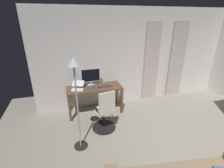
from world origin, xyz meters
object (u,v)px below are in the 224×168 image
(computer_monitor, at_px, (91,76))
(computer_mouse, at_px, (72,86))
(office_chair, at_px, (105,113))
(computer_keyboard, at_px, (105,86))
(laptop, at_px, (78,87))
(floor_lamp, at_px, (75,83))
(desk, at_px, (94,91))
(mug_tea, at_px, (92,87))

(computer_monitor, distance_m, computer_mouse, 0.56)
(office_chair, height_order, computer_keyboard, office_chair)
(laptop, bearing_deg, floor_lamp, 99.68)
(computer_keyboard, bearing_deg, desk, -7.16)
(office_chair, relative_size, computer_mouse, 10.34)
(mug_tea, bearing_deg, laptop, -13.07)
(desk, bearing_deg, laptop, 0.93)
(office_chair, bearing_deg, computer_mouse, 109.49)
(computer_monitor, bearing_deg, floor_lamp, 70.84)
(laptop, height_order, floor_lamp, floor_lamp)
(desk, height_order, computer_mouse, computer_mouse)
(office_chair, relative_size, floor_lamp, 0.55)
(desk, height_order, computer_monitor, computer_monitor)
(computer_monitor, distance_m, laptop, 0.47)
(office_chair, bearing_deg, desk, 83.87)
(office_chair, bearing_deg, computer_keyboard, 65.30)
(computer_mouse, distance_m, mug_tea, 0.57)
(office_chair, height_order, floor_lamp, floor_lamp)
(desk, xyz_separation_m, laptop, (0.43, 0.01, 0.16))
(floor_lamp, bearing_deg, laptop, -95.52)
(computer_mouse, xyz_separation_m, mug_tea, (-0.48, 0.31, 0.03))
(laptop, relative_size, mug_tea, 3.02)
(desk, distance_m, computer_monitor, 0.42)
(office_chair, xyz_separation_m, mug_tea, (0.15, -0.78, 0.34))
(computer_keyboard, height_order, computer_mouse, computer_mouse)
(office_chair, xyz_separation_m, laptop, (0.50, -0.86, 0.35))
(office_chair, distance_m, computer_keyboard, 0.91)
(computer_keyboard, distance_m, mug_tea, 0.36)
(computer_monitor, distance_m, floor_lamp, 1.57)
(desk, distance_m, laptop, 0.46)
(desk, bearing_deg, computer_mouse, -21.49)
(office_chair, xyz_separation_m, floor_lamp, (0.62, 0.38, 0.96))
(laptop, xyz_separation_m, computer_mouse, (0.13, -0.23, -0.04))
(computer_monitor, xyz_separation_m, laptop, (0.38, 0.19, -0.21))
(floor_lamp, bearing_deg, computer_mouse, -89.64)
(laptop, bearing_deg, computer_mouse, -45.23)
(computer_mouse, bearing_deg, office_chair, 119.89)
(computer_monitor, relative_size, computer_keyboard, 1.39)
(floor_lamp, bearing_deg, computer_keyboard, -124.28)
(mug_tea, distance_m, floor_lamp, 1.40)
(computer_monitor, height_order, computer_mouse, computer_monitor)
(desk, height_order, computer_keyboard, computer_keyboard)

